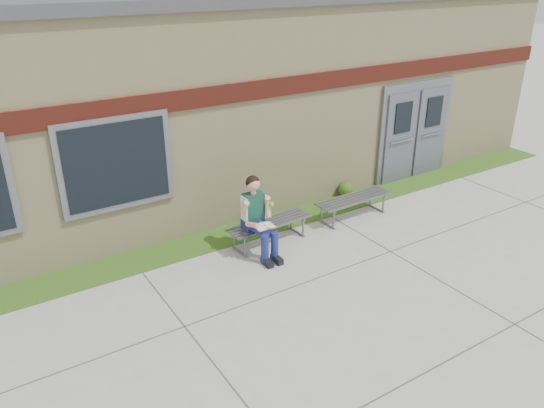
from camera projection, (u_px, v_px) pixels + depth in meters
ground at (367, 281)px, 8.61m from camera, size 80.00×80.00×0.00m
grass_strip at (280, 221)px, 10.60m from camera, size 16.00×0.80×0.02m
school_building at (200, 86)px, 12.34m from camera, size 16.20×6.22×4.20m
bench_left at (269, 227)px, 9.67m from camera, size 1.65×0.55×0.42m
bench_right at (353, 202)px, 10.64m from camera, size 1.68×0.51×0.43m
girl at (258, 217)px, 9.15m from camera, size 0.54×0.90×1.42m
shrub_mid at (255, 213)px, 10.51m from camera, size 0.32×0.32×0.32m
shrub_east at (345, 189)px, 11.66m from camera, size 0.32×0.32×0.32m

